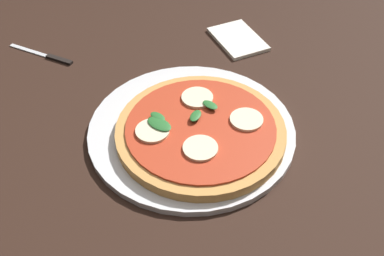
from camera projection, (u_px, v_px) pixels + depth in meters
The scene contains 5 objects.
dining_table at pixel (192, 167), 0.90m from camera, with size 1.22×1.04×0.70m.
serving_tray at pixel (192, 130), 0.83m from camera, with size 0.36×0.36×0.01m, color silver.
pizza at pixel (200, 131), 0.81m from camera, with size 0.29×0.29×0.03m.
napkin at pixel (238, 39), 1.05m from camera, with size 0.13×0.09×0.01m, color white.
knife at pixel (48, 56), 1.00m from camera, with size 0.07×0.15×0.01m.
Camera 1 is at (0.60, 0.03, 1.29)m, focal length 44.21 mm.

